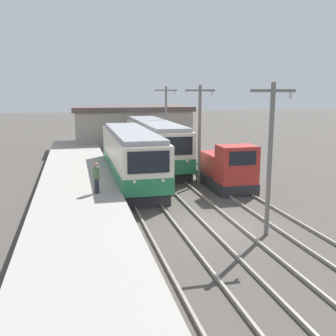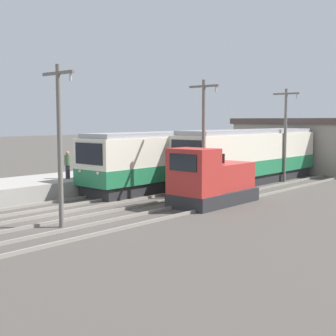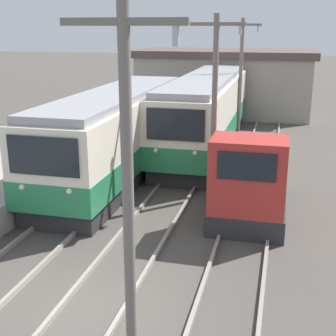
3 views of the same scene
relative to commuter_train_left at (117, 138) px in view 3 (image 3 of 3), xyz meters
The scene contains 10 objects.
ground_plane 10.21m from the commuter_train_left, 75.03° to the right, with size 200.00×200.00×0.00m, color #47423D.
track_center 10.25m from the commuter_train_left, 73.94° to the right, with size 1.54×60.00×0.14m.
track_right 11.44m from the commuter_train_left, 59.19° to the right, with size 1.54×60.00×0.14m.
commuter_train_left is the anchor object (origin of this frame).
commuter_train_center 6.45m from the commuter_train_left, 64.26° to the left, with size 2.84×14.32×3.75m.
shunting_locomotive 6.52m from the commuter_train_left, 26.79° to the right, with size 2.40×5.16×3.00m.
catenary_mast_near 12.17m from the commuter_train_left, 68.99° to the right, with size 2.00×0.20×6.60m.
catenary_mast_mid 4.98m from the commuter_train_left, 20.46° to the right, with size 2.00×0.20×6.60m.
catenary_mast_far 9.29m from the commuter_train_left, 61.71° to the left, with size 2.00×0.20×6.60m.
station_building 16.47m from the commuter_train_left, 81.50° to the left, with size 12.60×6.30×4.56m.
Camera 3 is at (4.10, -8.39, 6.19)m, focal length 50.00 mm.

